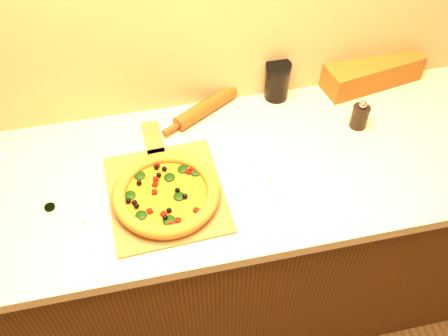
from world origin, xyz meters
The scene contains 9 objects.
cabinet centered at (0.00, 1.43, 0.43)m, with size 2.80×0.65×0.86m, color #41200D.
countertop centered at (0.00, 1.43, 0.88)m, with size 2.84×0.68×0.04m, color beige.
pizza_peel centered at (-0.15, 1.37, 0.90)m, with size 0.36×0.53×0.01m.
pizza centered at (-0.15, 1.34, 0.93)m, with size 0.32×0.32×0.05m.
bottle_cap centered at (-0.50, 1.38, 0.90)m, with size 0.03×0.03×0.01m, color black.
pepper_grinder centered at (0.54, 1.52, 0.95)m, with size 0.06×0.06×0.11m.
rolling_pin centered at (0.04, 1.69, 0.93)m, with size 0.34×0.21×0.05m.
bread_bag centered at (0.67, 1.73, 0.95)m, with size 0.37×0.12×0.10m, color brown.
dark_jar centered at (0.30, 1.73, 0.97)m, with size 0.09×0.09×0.15m.
Camera 1 is at (-0.18, 0.40, 2.11)m, focal length 40.00 mm.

